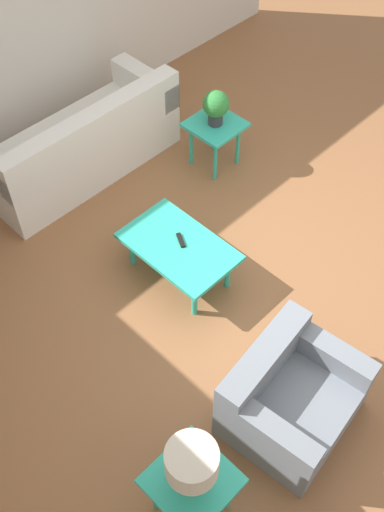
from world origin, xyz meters
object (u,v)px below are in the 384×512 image
(coffee_table, at_px, (179,248))
(potted_plant, at_px, (216,106))
(side_table_plant, at_px, (215,130))
(side_table_lamp, at_px, (192,484))
(table_lamp, at_px, (192,463))
(sofa, at_px, (82,145))
(armchair, at_px, (289,397))

(coffee_table, distance_m, potted_plant, 1.58)
(side_table_plant, xyz_separation_m, side_table_lamp, (-2.30, 2.67, 0.00))
(side_table_lamp, xyz_separation_m, table_lamp, (0.00, -0.00, 0.37))
(side_table_lamp, height_order, potted_plant, potted_plant)
(side_table_lamp, bearing_deg, coffee_table, -42.25)
(coffee_table, relative_size, potted_plant, 2.71)
(side_table_lamp, distance_m, potted_plant, 3.54)
(coffee_table, distance_m, side_table_plant, 1.54)
(coffee_table, distance_m, side_table_lamp, 2.03)
(coffee_table, relative_size, side_table_lamp, 1.90)
(side_table_plant, height_order, potted_plant, potted_plant)
(sofa, height_order, side_table_lamp, sofa)
(coffee_table, xyz_separation_m, potted_plant, (0.80, -1.31, 0.38))
(sofa, bearing_deg, armchair, 78.29)
(side_table_plant, distance_m, table_lamp, 3.55)
(potted_plant, bearing_deg, table_lamp, 130.77)
(armchair, bearing_deg, potted_plant, 47.58)
(side_table_plant, height_order, table_lamp, table_lamp)
(side_table_plant, bearing_deg, armchair, 143.99)
(armchair, height_order, side_table_plant, armchair)
(side_table_plant, bearing_deg, table_lamp, 130.77)
(coffee_table, xyz_separation_m, table_lamp, (-1.50, 1.37, 0.45))
(coffee_table, height_order, potted_plant, potted_plant)
(potted_plant, distance_m, table_lamp, 3.53)
(armchair, bearing_deg, sofa, 71.76)
(armchair, xyz_separation_m, potted_plant, (2.33, -1.70, 0.45))
(armchair, relative_size, side_table_plant, 1.94)
(sofa, relative_size, armchair, 2.05)
(coffee_table, bearing_deg, table_lamp, 137.75)
(armchair, height_order, potted_plant, potted_plant)
(armchair, distance_m, table_lamp, 1.11)
(coffee_table, bearing_deg, side_table_plant, -58.50)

